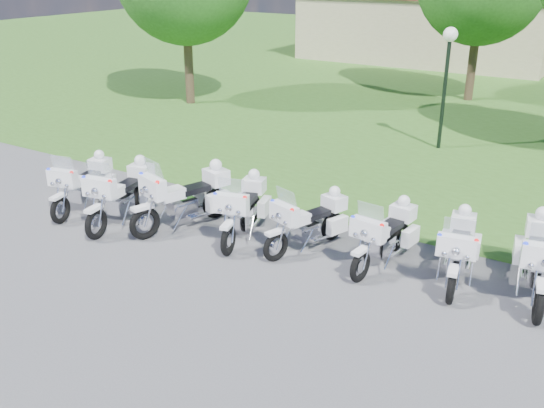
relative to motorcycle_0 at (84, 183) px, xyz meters
The scene contains 12 objects.
ground 5.43m from the motorcycle_0, ahead, with size 100.00×100.00×0.00m, color #55555A.
grass_lawn 26.98m from the motorcycle_0, 78.54° to the left, with size 100.00×48.00×0.01m, color #36641F.
motorcycle_0 is the anchor object (origin of this frame).
motorcycle_1 1.37m from the motorcycle_0, ahead, with size 1.09×2.48×1.67m.
motorcycle_2 2.84m from the motorcycle_0, ahead, with size 1.37×2.51×1.74m.
motorcycle_3 4.23m from the motorcycle_0, 10.07° to the left, with size 1.17×2.31×1.58m.
motorcycle_4 5.77m from the motorcycle_0, ahead, with size 1.17×2.14×1.49m.
motorcycle_5 7.37m from the motorcycle_0, ahead, with size 0.89×2.25×1.51m.
motorcycle_6 8.77m from the motorcycle_0, ahead, with size 1.01×2.26×1.53m.
motorcycle_7 10.17m from the motorcycle_0, ahead, with size 1.15×2.50×1.69m.
lamp_post 11.33m from the motorcycle_0, 59.00° to the left, with size 0.44×0.44×3.77m.
building_west 27.48m from the motorcycle_0, 91.34° to the left, with size 14.56×8.32×4.10m.
Camera 1 is at (5.76, -8.65, 5.67)m, focal length 40.00 mm.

